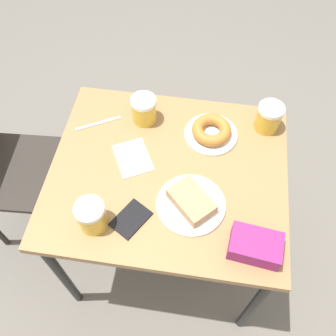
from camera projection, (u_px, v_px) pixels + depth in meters
The scene contains 11 objects.
ground_plane at pixel (168, 246), 1.96m from camera, with size 8.00×8.00×0.00m, color #666059.
table at pixel (168, 181), 1.41m from camera, with size 0.73×0.86×0.72m.
plate_with_cake at pixel (191, 203), 1.26m from camera, with size 0.24×0.24×0.05m.
plate_with_donut at pixel (211, 131), 1.42m from camera, with size 0.20×0.20×0.05m.
beer_mug_left at pixel (269, 117), 1.42m from camera, with size 0.10×0.10×0.11m.
beer_mug_center at pixel (92, 216), 1.19m from camera, with size 0.10×0.10×0.11m.
beer_mug_right at pixel (144, 110), 1.44m from camera, with size 0.10×0.10×0.11m.
napkin_folded at pixel (133, 158), 1.38m from camera, with size 0.19×0.18×0.00m.
fork at pixel (98, 123), 1.47m from camera, with size 0.10×0.16×0.00m.
passport_near_edge at pixel (131, 219), 1.24m from camera, with size 0.15×0.14×0.01m.
blue_pouch at pixel (255, 246), 1.16m from camera, with size 0.12×0.17×0.07m.
Camera 1 is at (-0.72, -0.11, 1.86)m, focal length 40.00 mm.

